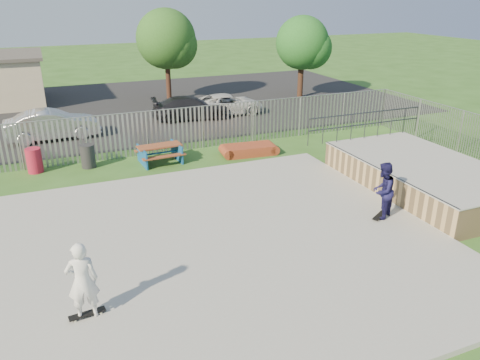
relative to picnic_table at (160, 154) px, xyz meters
name	(u,v)px	position (x,y,z in m)	size (l,w,h in m)	color
ground	(183,254)	(-1.23, -7.74, -0.40)	(120.00, 120.00, 0.00)	#2E571D
concrete_slab	(183,251)	(-1.23, -7.74, -0.32)	(15.00, 12.00, 0.15)	#9B9B95
quarter_pipe	(422,176)	(8.26, -6.70, 0.16)	(5.50, 7.05, 2.19)	tan
fence	(173,164)	(-0.23, -3.16, 0.60)	(26.04, 16.02, 2.00)	gray
picnic_table	(160,154)	(0.00, 0.00, 0.00)	(1.96, 1.65, 0.78)	brown
funbox	(249,150)	(3.99, -0.48, -0.18)	(2.26, 1.29, 0.43)	maroon
trash_bin_red	(34,160)	(-4.99, 0.81, 0.11)	(0.61, 0.61, 1.01)	#A31930
trash_bin_grey	(88,156)	(-2.92, 0.56, 0.09)	(0.59, 0.59, 0.99)	#252528
parking_lot	(99,109)	(-1.23, 11.26, -0.39)	(40.00, 18.00, 0.02)	black
car_silver	(52,125)	(-4.08, 5.42, 0.35)	(1.55, 4.46, 1.47)	silver
car_dark	(191,108)	(3.47, 6.63, 0.27)	(1.83, 4.49, 1.30)	black
car_white	(228,104)	(5.83, 6.91, 0.22)	(1.99, 4.33, 1.20)	silver
tree_mid	(166,39)	(3.57, 12.11, 3.62)	(3.87, 3.87, 5.97)	#3D2318
tree_right	(302,43)	(12.25, 9.50, 3.28)	(3.55, 3.55, 5.48)	#3B2317
skateboard_a	(380,216)	(5.15, -8.25, -0.21)	(0.79, 0.58, 0.08)	black
skateboard_b	(87,315)	(-4.02, -9.75, -0.21)	(0.82, 0.29, 0.08)	black
skater_navy	(383,191)	(5.15, -8.25, 0.68)	(0.90, 0.70, 1.85)	#171441
skater_white	(82,281)	(-4.02, -9.75, 0.68)	(0.68, 0.44, 1.85)	white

